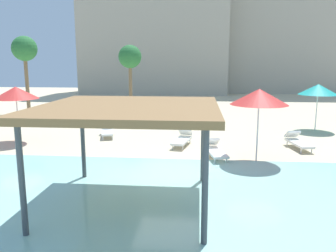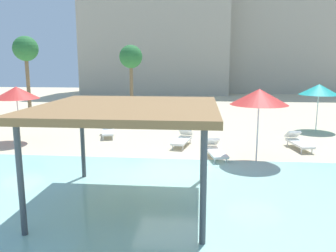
% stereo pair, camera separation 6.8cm
% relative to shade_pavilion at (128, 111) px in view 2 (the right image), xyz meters
% --- Properties ---
extents(ground_plane, '(80.00, 80.00, 0.00)m').
position_rel_shade_pavilion_xyz_m(ground_plane, '(0.85, 2.98, -2.63)').
color(ground_plane, beige).
extents(lagoon_water, '(44.00, 13.50, 0.04)m').
position_rel_shade_pavilion_xyz_m(lagoon_water, '(0.85, -2.27, -2.61)').
color(lagoon_water, '#99D1C6').
rests_on(lagoon_water, ground).
extents(shade_pavilion, '(4.73, 4.73, 2.79)m').
position_rel_shade_pavilion_xyz_m(shade_pavilion, '(0.00, 0.00, 0.00)').
color(shade_pavilion, '#42474C').
rests_on(shade_pavilion, ground).
extents(beach_umbrella_red_0, '(2.24, 2.24, 2.90)m').
position_rel_shade_pavilion_xyz_m(beach_umbrella_red_0, '(4.17, 4.54, -0.04)').
color(beach_umbrella_red_0, silver).
rests_on(beach_umbrella_red_0, ground).
extents(beach_umbrella_red_1, '(2.15, 2.15, 2.74)m').
position_rel_shade_pavilion_xyz_m(beach_umbrella_red_1, '(-7.02, 6.97, -0.19)').
color(beach_umbrella_red_1, silver).
rests_on(beach_umbrella_red_1, ground).
extents(beach_umbrella_teal_2, '(2.20, 2.20, 2.68)m').
position_rel_shade_pavilion_xyz_m(beach_umbrella_teal_2, '(8.65, 11.40, -0.26)').
color(beach_umbrella_teal_2, silver).
rests_on(beach_umbrella_teal_2, ground).
extents(lounge_chair_0, '(0.97, 1.98, 0.74)m').
position_rel_shade_pavilion_xyz_m(lounge_chair_0, '(1.11, 6.96, -2.30)').
color(lounge_chair_0, white).
rests_on(lounge_chair_0, ground).
extents(lounge_chair_1, '(1.06, 1.99, 0.74)m').
position_rel_shade_pavilion_xyz_m(lounge_chair_1, '(-2.99, 8.67, -2.30)').
color(lounge_chair_1, white).
rests_on(lounge_chair_1, ground).
extents(lounge_chair_2, '(0.91, 1.97, 0.74)m').
position_rel_shade_pavilion_xyz_m(lounge_chair_2, '(6.41, 6.90, -2.30)').
color(lounge_chair_2, white).
rests_on(lounge_chair_2, ground).
extents(lounge_chair_5, '(1.00, 1.98, 0.74)m').
position_rel_shade_pavilion_xyz_m(lounge_chair_5, '(2.55, 4.98, -2.30)').
color(lounge_chair_5, white).
rests_on(lounge_chair_5, ground).
extents(palm_tree_1, '(1.90, 1.90, 5.88)m').
position_rel_shade_pavilion_xyz_m(palm_tree_1, '(-11.49, 16.71, 2.17)').
color(palm_tree_1, brown).
rests_on(palm_tree_1, ground).
extents(palm_tree_2, '(1.90, 1.90, 5.31)m').
position_rel_shade_pavilion_xyz_m(palm_tree_2, '(-3.84, 19.30, 1.62)').
color(palm_tree_2, brown).
rests_on(palm_tree_2, ground).
extents(hotel_block_0, '(18.04, 9.31, 19.71)m').
position_rel_shade_pavilion_xyz_m(hotel_block_0, '(-3.83, 36.27, 7.22)').
color(hotel_block_0, '#B2A893').
rests_on(hotel_block_0, ground).
extents(hotel_block_1, '(20.38, 10.92, 21.78)m').
position_rel_shade_pavilion_xyz_m(hotel_block_1, '(11.86, 40.14, 8.26)').
color(hotel_block_1, '#B2A893').
rests_on(hotel_block_1, ground).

